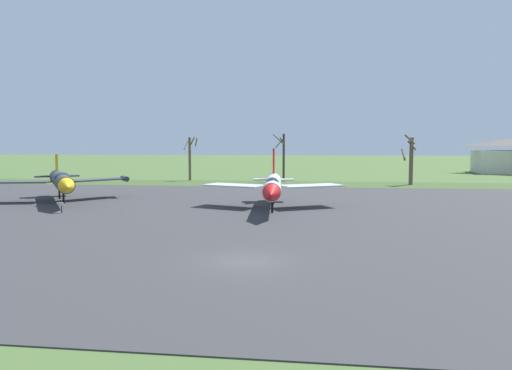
# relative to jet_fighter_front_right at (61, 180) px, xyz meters

# --- Properties ---
(ground_plane) EXTENTS (600.00, 600.00, 0.00)m
(ground_plane) POSITION_rel_jet_fighter_front_right_xyz_m (23.71, -23.30, -2.41)
(ground_plane) COLOR #425B2D
(asphalt_apron) EXTENTS (102.53, 55.90, 0.05)m
(asphalt_apron) POSITION_rel_jet_fighter_front_right_xyz_m (23.71, -6.53, -2.38)
(asphalt_apron) COLOR #333335
(asphalt_apron) RESTS_ON ground
(grass_verge_strip) EXTENTS (162.53, 12.00, 0.06)m
(grass_verge_strip) POSITION_rel_jet_fighter_front_right_xyz_m (23.71, 27.42, -2.38)
(grass_verge_strip) COLOR #384D25
(grass_verge_strip) RESTS_ON ground
(jet_fighter_front_right) EXTENTS (14.01, 15.46, 5.21)m
(jet_fighter_front_right) POSITION_rel_jet_fighter_front_right_xyz_m (0.00, 0.00, 0.00)
(jet_fighter_front_right) COLOR #33383D
(jet_fighter_front_right) RESTS_ON ground
(info_placard_front_right) EXTENTS (0.56, 0.30, 1.05)m
(info_placard_front_right) POSITION_rel_jet_fighter_front_right_xyz_m (4.56, -7.94, -1.75)
(info_placard_front_right) COLOR black
(info_placard_front_right) RESTS_ON ground
(jet_fighter_rear_center) EXTENTS (14.31, 16.71, 5.87)m
(jet_fighter_rear_center) POSITION_rel_jet_fighter_front_right_xyz_m (23.35, -2.75, -0.05)
(jet_fighter_rear_center) COLOR silver
(jet_fighter_rear_center) RESTS_ON ground
(bare_tree_far_left) EXTENTS (2.62, 2.36, 7.84)m
(bare_tree_far_left) POSITION_rel_jet_fighter_front_right_xyz_m (5.41, 33.21, 1.83)
(bare_tree_far_left) COLOR brown
(bare_tree_far_left) RESTS_ON ground
(bare_tree_left_of_center) EXTENTS (2.23, 3.41, 8.27)m
(bare_tree_left_of_center) POSITION_rel_jet_fighter_front_right_xyz_m (22.00, 32.88, 2.13)
(bare_tree_left_of_center) COLOR #42382D
(bare_tree_left_of_center) RESTS_ON ground
(bare_tree_center) EXTENTS (2.01, 2.60, 8.00)m
(bare_tree_center) POSITION_rel_jet_fighter_front_right_xyz_m (42.38, 28.24, 1.69)
(bare_tree_center) COLOR brown
(bare_tree_center) RESTS_ON ground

